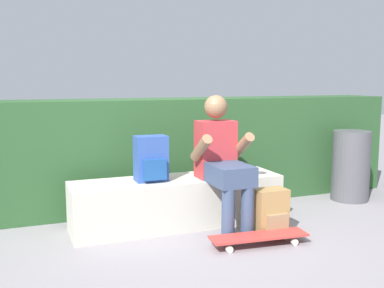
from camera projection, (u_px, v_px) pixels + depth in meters
ground_plane at (193, 238)px, 3.78m from camera, size 24.00×24.00×0.00m
bench_main at (178, 202)px, 4.11m from camera, size 1.92×0.50×0.44m
person_skater at (222, 158)px, 3.97m from camera, size 0.49×0.62×1.19m
skateboard_near_person at (259, 237)px, 3.61m from camera, size 0.81×0.27×0.09m
backpack_on_bench at (151, 159)px, 3.95m from camera, size 0.28×0.23×0.40m
backpack_on_ground at (271, 213)px, 3.85m from camera, size 0.28×0.23×0.40m
hedge_row at (125, 154)px, 4.64m from camera, size 6.16×0.60×1.13m
trash_bin at (351, 166)px, 4.96m from camera, size 0.41×0.41×0.77m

